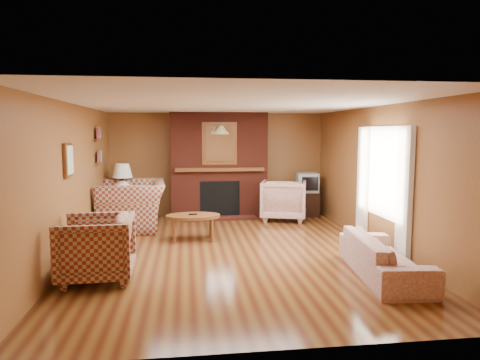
{
  "coord_description": "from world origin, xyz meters",
  "views": [
    {
      "loc": [
        -0.76,
        -6.83,
        1.96
      ],
      "look_at": [
        0.19,
        0.6,
        1.12
      ],
      "focal_mm": 32.0,
      "sensor_mm": 36.0,
      "label": 1
    }
  ],
  "objects": [
    {
      "name": "floor",
      "position": [
        0.0,
        0.0,
        0.0
      ],
      "size": [
        6.5,
        6.5,
        0.0
      ],
      "primitive_type": "plane",
      "color": "#49210F",
      "rests_on": "ground"
    },
    {
      "name": "ceiling",
      "position": [
        0.0,
        0.0,
        2.4
      ],
      "size": [
        6.5,
        6.5,
        0.0
      ],
      "primitive_type": "plane",
      "rotation": [
        3.14,
        0.0,
        0.0
      ],
      "color": "white",
      "rests_on": "wall_back"
    },
    {
      "name": "wall_back",
      "position": [
        0.0,
        3.25,
        1.2
      ],
      "size": [
        6.5,
        0.0,
        6.5
      ],
      "primitive_type": "plane",
      "rotation": [
        1.57,
        0.0,
        0.0
      ],
      "color": "brown",
      "rests_on": "floor"
    },
    {
      "name": "wall_front",
      "position": [
        0.0,
        -3.25,
        1.2
      ],
      "size": [
        6.5,
        0.0,
        6.5
      ],
      "primitive_type": "plane",
      "rotation": [
        -1.57,
        0.0,
        0.0
      ],
      "color": "brown",
      "rests_on": "floor"
    },
    {
      "name": "wall_left",
      "position": [
        -2.5,
        0.0,
        1.2
      ],
      "size": [
        0.0,
        6.5,
        6.5
      ],
      "primitive_type": "plane",
      "rotation": [
        1.57,
        0.0,
        1.57
      ],
      "color": "brown",
      "rests_on": "floor"
    },
    {
      "name": "wall_right",
      "position": [
        2.5,
        0.0,
        1.2
      ],
      "size": [
        0.0,
        6.5,
        6.5
      ],
      "primitive_type": "plane",
      "rotation": [
        1.57,
        0.0,
        -1.57
      ],
      "color": "brown",
      "rests_on": "floor"
    },
    {
      "name": "fireplace",
      "position": [
        0.0,
        2.98,
        1.18
      ],
      "size": [
        2.2,
        0.82,
        2.4
      ],
      "color": "#531C12",
      "rests_on": "floor"
    },
    {
      "name": "window_right",
      "position": [
        2.45,
        -0.2,
        1.13
      ],
      "size": [
        0.1,
        1.85,
        2.0
      ],
      "color": "beige",
      "rests_on": "wall_right"
    },
    {
      "name": "bookshelf",
      "position": [
        -2.44,
        1.9,
        1.67
      ],
      "size": [
        0.09,
        0.55,
        0.71
      ],
      "color": "brown",
      "rests_on": "wall_left"
    },
    {
      "name": "botanical_print",
      "position": [
        -2.47,
        -0.3,
        1.55
      ],
      "size": [
        0.05,
        0.4,
        0.5
      ],
      "color": "brown",
      "rests_on": "wall_left"
    },
    {
      "name": "pendant_light",
      "position": [
        0.0,
        2.3,
        2.0
      ],
      "size": [
        0.36,
        0.36,
        0.48
      ],
      "color": "black",
      "rests_on": "ceiling"
    },
    {
      "name": "plaid_loveseat",
      "position": [
        -1.85,
        1.93,
        0.48
      ],
      "size": [
        1.41,
        1.59,
        0.97
      ],
      "primitive_type": "imported",
      "rotation": [
        0.0,
        0.0,
        -1.49
      ],
      "color": "maroon",
      "rests_on": "floor"
    },
    {
      "name": "plaid_armchair",
      "position": [
        -1.95,
        -1.12,
        0.43
      ],
      "size": [
        0.98,
        0.95,
        0.86
      ],
      "primitive_type": "imported",
      "rotation": [
        0.0,
        0.0,
        -1.54
      ],
      "color": "maroon",
      "rests_on": "floor"
    },
    {
      "name": "floral_sofa",
      "position": [
        1.9,
        -1.47,
        0.28
      ],
      "size": [
        0.92,
        1.95,
        0.55
      ],
      "primitive_type": "imported",
      "rotation": [
        0.0,
        0.0,
        1.47
      ],
      "color": "beige",
      "rests_on": "floor"
    },
    {
      "name": "floral_armchair",
      "position": [
        1.42,
        2.43,
        0.45
      ],
      "size": [
        1.22,
        1.24,
        0.91
      ],
      "primitive_type": "imported",
      "rotation": [
        0.0,
        0.0,
        2.84
      ],
      "color": "beige",
      "rests_on": "floor"
    },
    {
      "name": "coffee_table",
      "position": [
        -0.64,
        0.82,
        0.42
      ],
      "size": [
        0.98,
        0.61,
        0.49
      ],
      "color": "brown",
      "rests_on": "floor"
    },
    {
      "name": "side_table",
      "position": [
        -2.1,
        2.45,
        0.3
      ],
      "size": [
        0.47,
        0.47,
        0.59
      ],
      "primitive_type": "cube",
      "rotation": [
        0.0,
        0.0,
        -0.06
      ],
      "color": "brown",
      "rests_on": "floor"
    },
    {
      "name": "table_lamp",
      "position": [
        -2.1,
        2.45,
        0.98
      ],
      "size": [
        0.42,
        0.42,
        0.7
      ],
      "color": "white",
      "rests_on": "side_table"
    },
    {
      "name": "tv_stand",
      "position": [
        2.05,
        2.8,
        0.28
      ],
      "size": [
        0.52,
        0.48,
        0.56
      ],
      "primitive_type": "cube",
      "rotation": [
        0.0,
        0.0,
        -0.02
      ],
      "color": "black",
      "rests_on": "floor"
    },
    {
      "name": "crt_tv",
      "position": [
        2.05,
        2.79,
        0.78
      ],
      "size": [
        0.53,
        0.52,
        0.44
      ],
      "color": "#A5A7AC",
      "rests_on": "tv_stand"
    }
  ]
}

